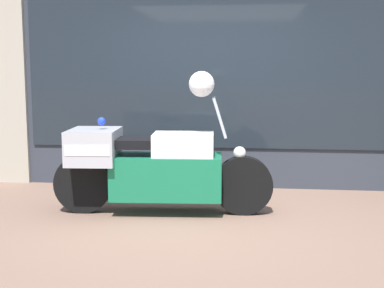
{
  "coord_description": "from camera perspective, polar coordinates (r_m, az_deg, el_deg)",
  "views": [
    {
      "loc": [
        0.53,
        -5.39,
        1.62
      ],
      "look_at": [
        -0.19,
        0.9,
        0.72
      ],
      "focal_mm": 50.0,
      "sensor_mm": 36.0,
      "label": 1
    }
  ],
  "objects": [
    {
      "name": "white_helmet",
      "position": [
        5.84,
        1.03,
        6.41
      ],
      "size": [
        0.28,
        0.28,
        0.28
      ],
      "primitive_type": "sphere",
      "color": "white",
      "rests_on": "paramedic_motorcycle"
    },
    {
      "name": "window_display",
      "position": [
        7.51,
        4.87,
        -0.94
      ],
      "size": [
        5.6,
        0.3,
        1.84
      ],
      "color": "slate",
      "rests_on": "ground"
    },
    {
      "name": "ground_plane",
      "position": [
        5.65,
        0.88,
        -8.58
      ],
      "size": [
        60.0,
        60.0,
        0.0
      ],
      "primitive_type": "plane",
      "color": "#7A5B4C"
    },
    {
      "name": "paramedic_motorcycle",
      "position": [
        5.98,
        -4.45,
        -2.26
      ],
      "size": [
        2.46,
        0.72,
        1.31
      ],
      "rotation": [
        0.0,
        0.0,
        0.07
      ],
      "color": "black",
      "rests_on": "ground"
    },
    {
      "name": "shop_building",
      "position": [
        7.44,
        -0.58,
        9.33
      ],
      "size": [
        6.84,
        0.55,
        3.55
      ],
      "color": "#333842",
      "rests_on": "ground"
    }
  ]
}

